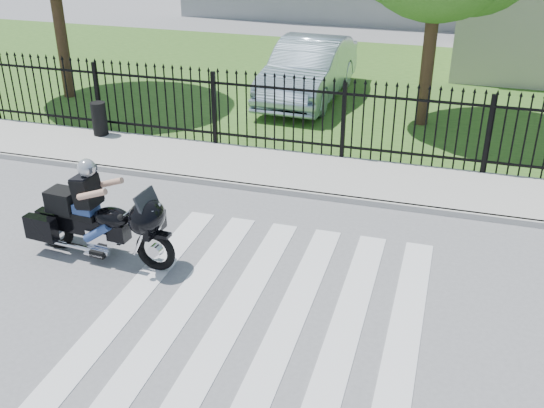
# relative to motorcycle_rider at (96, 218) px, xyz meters

# --- Properties ---
(ground) EXTENTS (120.00, 120.00, 0.00)m
(ground) POSITION_rel_motorcycle_rider_xyz_m (3.05, -0.86, -0.72)
(ground) COLOR slate
(ground) RESTS_ON ground
(crosswalk) EXTENTS (5.00, 5.50, 0.01)m
(crosswalk) POSITION_rel_motorcycle_rider_xyz_m (3.05, -0.86, -0.72)
(crosswalk) COLOR silver
(crosswalk) RESTS_ON ground
(sidewalk) EXTENTS (40.00, 2.00, 0.12)m
(sidewalk) POSITION_rel_motorcycle_rider_xyz_m (3.05, 4.14, -0.66)
(sidewalk) COLOR #ADAAA3
(sidewalk) RESTS_ON ground
(curb) EXTENTS (40.00, 0.12, 0.12)m
(curb) POSITION_rel_motorcycle_rider_xyz_m (3.05, 3.14, -0.66)
(curb) COLOR #ADAAA3
(curb) RESTS_ON ground
(grass_strip) EXTENTS (40.00, 12.00, 0.02)m
(grass_strip) POSITION_rel_motorcycle_rider_xyz_m (3.05, 11.14, -0.71)
(grass_strip) COLOR #32581E
(grass_strip) RESTS_ON ground
(iron_fence) EXTENTS (26.00, 0.04, 1.80)m
(iron_fence) POSITION_rel_motorcycle_rider_xyz_m (3.05, 5.14, 0.18)
(iron_fence) COLOR black
(iron_fence) RESTS_ON ground
(motorcycle_rider) EXTENTS (2.68, 0.96, 1.77)m
(motorcycle_rider) POSITION_rel_motorcycle_rider_xyz_m (0.00, 0.00, 0.00)
(motorcycle_rider) COLOR black
(motorcycle_rider) RESTS_ON ground
(parked_car) EXTENTS (1.93, 5.09, 1.66)m
(parked_car) POSITION_rel_motorcycle_rider_xyz_m (1.24, 9.42, 0.13)
(parked_car) COLOR #98AEBF
(parked_car) RESTS_ON grass_strip
(litter_bin) EXTENTS (0.36, 0.36, 0.80)m
(litter_bin) POSITION_rel_motorcycle_rider_xyz_m (-2.79, 4.84, -0.21)
(litter_bin) COLOR black
(litter_bin) RESTS_ON sidewalk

